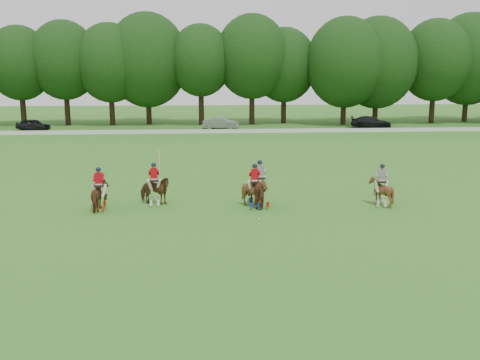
{
  "coord_description": "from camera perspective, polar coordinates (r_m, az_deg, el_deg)",
  "views": [
    {
      "loc": [
        -0.06,
        -22.39,
        6.8
      ],
      "look_at": [
        1.87,
        4.2,
        1.4
      ],
      "focal_mm": 40.0,
      "sensor_mm": 36.0,
      "label": 1
    }
  ],
  "objects": [
    {
      "name": "polo_stripe_a",
      "position": [
        27.42,
        2.11,
        -1.02
      ],
      "size": [
        1.42,
        2.21,
        2.42
      ],
      "color": "#533316",
      "rests_on": "ground"
    },
    {
      "name": "car_left",
      "position": [
        68.15,
        -21.19,
        5.53
      ],
      "size": [
        4.27,
        2.61,
        1.36
      ],
      "primitive_type": "imported",
      "rotation": [
        0.0,
        0.0,
        1.3
      ],
      "color": "black",
      "rests_on": "ground"
    },
    {
      "name": "polo_red_a",
      "position": [
        27.58,
        -14.74,
        -1.55
      ],
      "size": [
        1.1,
        1.79,
        2.18
      ],
      "color": "#533316",
      "rests_on": "ground"
    },
    {
      "name": "polo_stripe_b",
      "position": [
        28.55,
        14.81,
        -1.12
      ],
      "size": [
        1.44,
        1.56,
        2.19
      ],
      "color": "#533316",
      "rests_on": "ground"
    },
    {
      "name": "boundary_rail",
      "position": [
        60.75,
        -4.08,
        5.2
      ],
      "size": [
        120.0,
        0.1,
        0.44
      ],
      "primitive_type": "cube",
      "color": "white",
      "rests_on": "ground"
    },
    {
      "name": "car_right",
      "position": [
        68.46,
        13.78,
        6.02
      ],
      "size": [
        5.27,
        3.19,
        1.43
      ],
      "primitive_type": "imported",
      "rotation": [
        0.0,
        0.0,
        1.31
      ],
      "color": "black",
      "rests_on": "ground"
    },
    {
      "name": "polo_ball",
      "position": [
        25.04,
        2.05,
        -4.21
      ],
      "size": [
        0.09,
        0.09,
        0.09
      ],
      "primitive_type": "sphere",
      "color": "white",
      "rests_on": "ground"
    },
    {
      "name": "polo_red_b",
      "position": [
        28.11,
        -9.12,
        -1.05
      ],
      "size": [
        1.58,
        1.38,
        2.76
      ],
      "color": "#533316",
      "rests_on": "ground"
    },
    {
      "name": "ground",
      "position": [
        23.4,
        -3.83,
        -5.47
      ],
      "size": [
        180.0,
        180.0,
        0.0
      ],
      "primitive_type": "plane",
      "color": "#2B7120",
      "rests_on": "ground"
    },
    {
      "name": "car_mid",
      "position": [
        65.22,
        -2.08,
        6.09
      ],
      "size": [
        4.49,
        2.14,
        1.42
      ],
      "primitive_type": "imported",
      "rotation": [
        0.0,
        0.0,
        1.42
      ],
      "color": "gray",
      "rests_on": "ground"
    },
    {
      "name": "polo_red_c",
      "position": [
        27.23,
        1.56,
        -1.27
      ],
      "size": [
        1.29,
        1.44,
        2.26
      ],
      "color": "#533316",
      "rests_on": "ground"
    },
    {
      "name": "tree_line",
      "position": [
        70.45,
        -3.97,
        12.59
      ],
      "size": [
        117.98,
        14.32,
        14.75
      ],
      "color": "black",
      "rests_on": "ground"
    }
  ]
}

